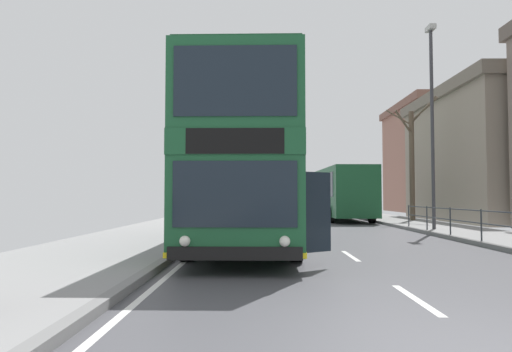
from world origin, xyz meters
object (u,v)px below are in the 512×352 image
double_decker_bus_main (248,167)px  background_bus_far_lane (338,193)px  street_lamp_far_side (432,112)px  bare_tree_far_00 (412,159)px  background_building_01 (465,157)px

double_decker_bus_main → background_bus_far_lane: double_decker_bus_main is taller
street_lamp_far_side → bare_tree_far_00: 7.32m
street_lamp_far_side → background_bus_far_lane: bearing=101.6°
background_building_01 → street_lamp_far_side: bearing=-116.5°
double_decker_bus_main → street_lamp_far_side: 9.51m
background_bus_far_lane → double_decker_bus_main: bearing=-109.0°
bare_tree_far_00 → background_building_01: size_ratio=0.53×
street_lamp_far_side → background_building_01: size_ratio=0.65×
background_bus_far_lane → background_building_01: bearing=44.8°
street_lamp_far_side → bare_tree_far_00: bearing=78.3°
bare_tree_far_00 → background_building_01: 21.14m
double_decker_bus_main → background_building_01: (19.99, 30.16, 2.88)m
double_decker_bus_main → bare_tree_far_00: bearing=53.5°
background_bus_far_lane → bare_tree_far_00: bearing=-43.8°
street_lamp_far_side → background_building_01: 27.94m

